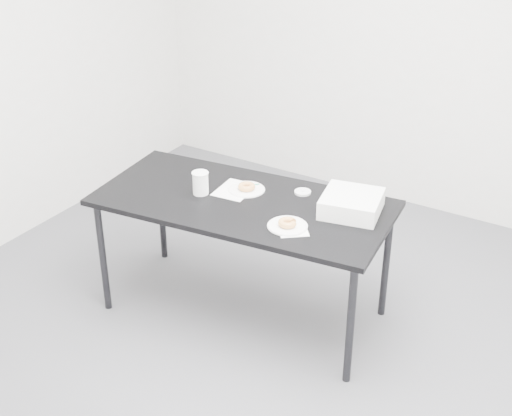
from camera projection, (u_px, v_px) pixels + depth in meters
The scene contains 14 objects.
floor at pixel (251, 324), 4.28m from camera, with size 4.00×4.00×0.00m, color #48484C.
wall_back at pixel (396, 29), 5.14m from camera, with size 4.00×0.02×2.70m, color silver.
table at pixel (243, 209), 4.07m from camera, with size 1.76×0.97×0.77m.
scorecard at pixel (235, 190), 4.16m from camera, with size 0.19×0.25×0.00m, color white.
logo_patch at pixel (254, 186), 4.20m from camera, with size 0.04×0.04×0.00m, color green.
pen at pixel (250, 185), 4.20m from camera, with size 0.01×0.01×0.11m, color #0C8552.
napkin at pixel (293, 230), 3.74m from camera, with size 0.15×0.15×0.00m, color white.
plate_near at pixel (287, 226), 3.77m from camera, with size 0.22×0.22×0.01m, color white.
donut_near at pixel (288, 223), 3.76m from camera, with size 0.10×0.10×0.03m, color #CC7F40.
plate_far at pixel (247, 190), 4.16m from camera, with size 0.21×0.21×0.01m, color white.
donut_far at pixel (247, 187), 4.15m from camera, with size 0.10×0.10×0.03m, color #CC7F40.
coffee_cup at pixel (200, 183), 4.09m from camera, with size 0.09×0.09×0.14m, color white.
cup_lid at pixel (303, 192), 4.12m from camera, with size 0.10×0.10×0.01m, color silver.
bakery_box at pixel (352, 204), 3.90m from camera, with size 0.31×0.31×0.10m, color white.
Camera 1 is at (1.83, -2.91, 2.64)m, focal length 50.00 mm.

